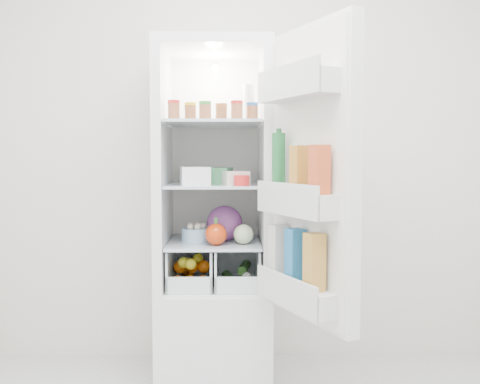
{
  "coord_description": "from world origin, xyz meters",
  "views": [
    {
      "loc": [
        -0.12,
        -1.69,
        1.2
      ],
      "look_at": [
        -0.07,
        0.95,
        1.03
      ],
      "focal_mm": 40.0,
      "sensor_mm": 36.0,
      "label": 1
    }
  ],
  "objects_px": {
    "red_cabbage": "(225,223)",
    "fridge_door": "(308,182)",
    "refrigerator": "(215,254)",
    "mushroom_bowl": "(196,235)"
  },
  "relations": [
    {
      "from": "red_cabbage",
      "to": "fridge_door",
      "type": "xyz_separation_m",
      "value": [
        0.37,
        -0.54,
        0.25
      ]
    },
    {
      "from": "refrigerator",
      "to": "mushroom_bowl",
      "type": "distance_m",
      "value": 0.18
    },
    {
      "from": "fridge_door",
      "to": "mushroom_bowl",
      "type": "bearing_deg",
      "value": 20.51
    },
    {
      "from": "mushroom_bowl",
      "to": "fridge_door",
      "type": "height_order",
      "value": "fridge_door"
    },
    {
      "from": "refrigerator",
      "to": "red_cabbage",
      "type": "relative_size",
      "value": 9.39
    },
    {
      "from": "mushroom_bowl",
      "to": "red_cabbage",
      "type": "bearing_deg",
      "value": 6.29
    },
    {
      "from": "mushroom_bowl",
      "to": "fridge_door",
      "type": "xyz_separation_m",
      "value": [
        0.52,
        -0.53,
        0.31
      ]
    },
    {
      "from": "refrigerator",
      "to": "mushroom_bowl",
      "type": "height_order",
      "value": "refrigerator"
    },
    {
      "from": "refrigerator",
      "to": "fridge_door",
      "type": "height_order",
      "value": "refrigerator"
    },
    {
      "from": "mushroom_bowl",
      "to": "refrigerator",
      "type": "bearing_deg",
      "value": 40.71
    }
  ]
}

